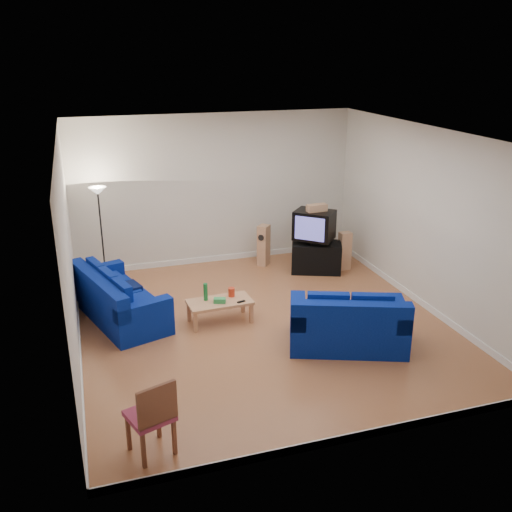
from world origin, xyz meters
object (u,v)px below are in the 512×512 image
object	(u,v)px
sofa_three_seat	(117,302)
tv_stand	(316,257)
sofa_loveseat	(348,327)
coffee_table	(220,304)
television	(314,225)

from	to	relation	value
sofa_three_seat	tv_stand	distance (m)	4.29
sofa_loveseat	sofa_three_seat	bearing A→B (deg)	168.90
coffee_table	sofa_loveseat	bearing A→B (deg)	-40.40
television	coffee_table	bearing A→B (deg)	-103.36
coffee_table	tv_stand	size ratio (longest dim) A/B	1.09
sofa_three_seat	sofa_loveseat	distance (m)	3.95
sofa_loveseat	television	distance (m)	3.31
sofa_three_seat	sofa_loveseat	bearing A→B (deg)	40.33
sofa_three_seat	coffee_table	world-z (taller)	sofa_three_seat
sofa_loveseat	tv_stand	world-z (taller)	sofa_loveseat
sofa_loveseat	coffee_table	world-z (taller)	sofa_loveseat
sofa_three_seat	television	world-z (taller)	television
coffee_table	sofa_three_seat	bearing A→B (deg)	158.56
sofa_loveseat	television	size ratio (longest dim) A/B	2.12
coffee_table	television	size ratio (longest dim) A/B	1.16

